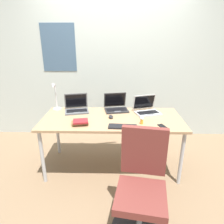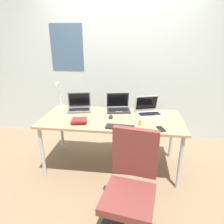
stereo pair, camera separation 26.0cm
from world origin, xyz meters
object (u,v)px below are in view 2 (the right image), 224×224
at_px(external_keyboard, 120,127).
at_px(cell_phone, 161,129).
at_px(laptop_mid_desk, 79,107).
at_px(computer_mouse, 111,117).
at_px(laptop_front_right, 148,111).
at_px(laptop_by_keyboard, 118,107).
at_px(pill_bottle, 140,122).
at_px(book_stack, 79,121).
at_px(desk_lamp, 59,95).
at_px(office_chair, 130,194).

bearing_deg(external_keyboard, cell_phone, 6.26).
relative_size(laptop_mid_desk, computer_mouse, 3.86).
relative_size(external_keyboard, computer_mouse, 3.44).
bearing_deg(computer_mouse, laptop_front_right, 13.31).
bearing_deg(computer_mouse, laptop_mid_desk, 144.84).
relative_size(laptop_by_keyboard, computer_mouse, 3.79).
distance_m(external_keyboard, cell_phone, 0.47).
xyz_separation_m(computer_mouse, pill_bottle, (0.38, -0.18, 0.02)).
xyz_separation_m(laptop_front_right, external_keyboard, (-0.34, -0.48, -0.04)).
relative_size(external_keyboard, cell_phone, 2.43).
distance_m(laptop_by_keyboard, laptop_mid_desk, 0.56).
bearing_deg(cell_phone, computer_mouse, 136.52).
height_order(computer_mouse, book_stack, book_stack).
distance_m(laptop_front_right, cell_phone, 0.48).
xyz_separation_m(laptop_by_keyboard, pill_bottle, (0.31, -0.48, -0.01)).
distance_m(laptop_front_right, external_keyboard, 0.59).
height_order(cell_phone, book_stack, book_stack).
relative_size(desk_lamp, cell_phone, 2.94).
xyz_separation_m(laptop_front_right, office_chair, (-0.18, -1.14, -0.39)).
relative_size(external_keyboard, book_stack, 1.50).
bearing_deg(book_stack, pill_bottle, 2.54).
bearing_deg(office_chair, book_stack, 132.29).
distance_m(desk_lamp, laptop_front_right, 1.28).
distance_m(desk_lamp, cell_phone, 1.51).
bearing_deg(cell_phone, laptop_mid_desk, 135.18).
relative_size(laptop_by_keyboard, book_stack, 1.65).
height_order(laptop_front_right, cell_phone, laptop_front_right).
distance_m(laptop_by_keyboard, office_chair, 1.32).
distance_m(laptop_mid_desk, cell_phone, 1.21).
relative_size(external_keyboard, office_chair, 0.34).
distance_m(laptop_mid_desk, book_stack, 0.47).
bearing_deg(laptop_front_right, laptop_mid_desk, 177.38).
bearing_deg(pill_bottle, book_stack, -177.46).
xyz_separation_m(desk_lamp, external_keyboard, (0.93, -0.57, -0.19)).
distance_m(desk_lamp, computer_mouse, 0.85).
relative_size(computer_mouse, pill_bottle, 1.22).
distance_m(computer_mouse, office_chair, 1.05).
bearing_deg(laptop_mid_desk, office_chair, -56.33).
bearing_deg(desk_lamp, pill_bottle, -21.67).
bearing_deg(laptop_by_keyboard, pill_bottle, -57.02).
bearing_deg(cell_phone, office_chair, -134.54).
bearing_deg(pill_bottle, office_chair, -95.54).
relative_size(laptop_front_right, book_stack, 1.77).
xyz_separation_m(external_keyboard, office_chair, (0.16, -0.66, -0.35)).
height_order(laptop_by_keyboard, computer_mouse, laptop_by_keyboard).
bearing_deg(external_keyboard, computer_mouse, 120.51).
height_order(cell_phone, office_chair, office_chair).
height_order(external_keyboard, book_stack, book_stack).
xyz_separation_m(laptop_mid_desk, laptop_front_right, (0.97, -0.04, -0.00)).
bearing_deg(laptop_mid_desk, desk_lamp, 172.42).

